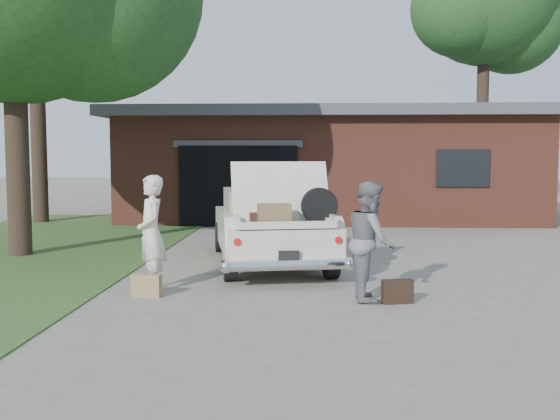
{
  "coord_description": "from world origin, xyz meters",
  "views": [
    {
      "loc": [
        0.5,
        -9.63,
        1.98
      ],
      "look_at": [
        0.0,
        0.6,
        1.1
      ],
      "focal_mm": 42.0,
      "sensor_mm": 36.0,
      "label": 1
    }
  ],
  "objects": [
    {
      "name": "woman_right",
      "position": [
        1.3,
        -0.79,
        0.81
      ],
      "size": [
        0.65,
        0.81,
        1.62
      ],
      "primitive_type": "imported",
      "rotation": [
        0.0,
        0.0,
        1.62
      ],
      "color": "slate",
      "rests_on": "ground"
    },
    {
      "name": "ground",
      "position": [
        0.0,
        0.0,
        0.0
      ],
      "size": [
        90.0,
        90.0,
        0.0
      ],
      "primitive_type": "plane",
      "color": "gray",
      "rests_on": "ground"
    },
    {
      "name": "suitcase_left",
      "position": [
        -1.79,
        -0.78,
        0.16
      ],
      "size": [
        0.43,
        0.2,
        0.32
      ],
      "primitive_type": "cube",
      "rotation": [
        0.0,
        0.0,
        -0.16
      ],
      "color": "#9A7F4E",
      "rests_on": "ground"
    },
    {
      "name": "tree_right",
      "position": [
        6.89,
        15.25,
        7.44
      ],
      "size": [
        5.89,
        5.12,
        10.34
      ],
      "color": "#38281E",
      "rests_on": "ground"
    },
    {
      "name": "suitcase_right",
      "position": [
        1.64,
        -1.02,
        0.16
      ],
      "size": [
        0.43,
        0.22,
        0.32
      ],
      "primitive_type": "cube",
      "rotation": [
        0.0,
        0.0,
        0.21
      ],
      "color": "black",
      "rests_on": "ground"
    },
    {
      "name": "grass_strip",
      "position": [
        -5.5,
        3.0,
        0.01
      ],
      "size": [
        6.0,
        16.0,
        0.02
      ],
      "primitive_type": "cube",
      "color": "#2D4C1E",
      "rests_on": "ground"
    },
    {
      "name": "sedan",
      "position": [
        -0.26,
        2.05,
        0.69
      ],
      "size": [
        2.65,
        4.94,
        1.86
      ],
      "rotation": [
        0.0,
        0.0,
        0.19
      ],
      "color": "beige",
      "rests_on": "ground"
    },
    {
      "name": "house",
      "position": [
        0.98,
        11.47,
        1.67
      ],
      "size": [
        12.8,
        7.8,
        3.3
      ],
      "color": "brown",
      "rests_on": "ground"
    },
    {
      "name": "woman_left",
      "position": [
        -1.81,
        -0.38,
        0.84
      ],
      "size": [
        0.62,
        0.72,
        1.68
      ],
      "primitive_type": "imported",
      "rotation": [
        0.0,
        0.0,
        -1.14
      ],
      "color": "silver",
      "rests_on": "ground"
    }
  ]
}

